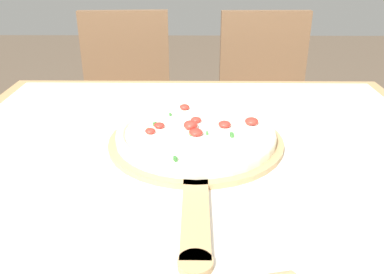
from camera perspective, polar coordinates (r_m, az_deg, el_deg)
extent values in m
cube|color=#A87F51|center=(0.87, 0.31, -3.37)|extent=(1.17, 1.04, 0.03)
cylinder|color=#A87F51|center=(1.56, -19.68, -6.83)|extent=(0.06, 0.06, 0.71)
cylinder|color=#A87F51|center=(1.55, 20.48, -7.02)|extent=(0.06, 0.06, 0.71)
cube|color=silver|center=(0.86, 0.31, -2.35)|extent=(1.09, 0.96, 0.00)
cylinder|color=tan|center=(0.90, 0.02, -0.57)|extent=(0.38, 0.38, 0.01)
cube|color=tan|center=(0.66, -0.23, -11.00)|extent=(0.04, 0.22, 0.01)
cylinder|color=tan|center=(0.58, -0.39, -17.37)|extent=(0.05, 0.05, 0.01)
cylinder|color=beige|center=(0.89, 0.02, 0.24)|extent=(0.35, 0.35, 0.02)
torus|color=beige|center=(0.89, 0.02, 0.71)|extent=(0.35, 0.35, 0.02)
cylinder|color=white|center=(0.89, 0.02, 0.80)|extent=(0.31, 0.31, 0.00)
ellipsoid|color=red|center=(1.01, -1.27, 4.25)|extent=(0.02, 0.02, 0.01)
ellipsoid|color=red|center=(0.90, -0.43, 1.71)|extent=(0.03, 0.03, 0.02)
ellipsoid|color=red|center=(0.91, -4.86, 1.65)|extent=(0.02, 0.02, 0.01)
ellipsoid|color=red|center=(0.93, 0.49, 2.43)|extent=(0.02, 0.02, 0.01)
ellipsoid|color=red|center=(0.91, 4.37, 1.82)|extent=(0.03, 0.03, 0.01)
ellipsoid|color=red|center=(0.87, 0.52, 0.68)|extent=(0.03, 0.03, 0.01)
ellipsoid|color=red|center=(0.88, -6.12, 0.86)|extent=(0.02, 0.02, 0.01)
ellipsoid|color=red|center=(0.93, 8.14, 2.22)|extent=(0.03, 0.03, 0.02)
cube|color=#387533|center=(0.89, -6.43, 0.97)|extent=(0.01, 0.01, 0.01)
cube|color=#387533|center=(0.87, 1.89, 0.54)|extent=(0.00, 0.01, 0.01)
cube|color=#387533|center=(0.97, -3.26, 3.17)|extent=(0.01, 0.01, 0.01)
cube|color=#387533|center=(0.92, -5.45, 1.81)|extent=(0.01, 0.01, 0.01)
cube|color=#387533|center=(0.87, -0.40, 0.53)|extent=(0.01, 0.01, 0.01)
cube|color=#387533|center=(0.76, -2.62, -3.08)|extent=(0.01, 0.01, 0.01)
cube|color=#387533|center=(0.91, -0.17, 1.84)|extent=(0.01, 0.01, 0.01)
cube|color=#387533|center=(0.86, 5.38, 0.29)|extent=(0.01, 0.01, 0.01)
cube|color=brown|center=(1.76, -9.34, 1.53)|extent=(0.43, 0.43, 0.02)
cube|color=brown|center=(1.85, -9.35, 10.37)|extent=(0.38, 0.06, 0.44)
cylinder|color=brown|center=(1.75, -14.53, -7.65)|extent=(0.04, 0.04, 0.44)
cylinder|color=brown|center=(1.71, -3.89, -7.52)|extent=(0.04, 0.04, 0.44)
cylinder|color=brown|center=(2.02, -13.02, -2.73)|extent=(0.04, 0.04, 0.44)
cylinder|color=brown|center=(1.99, -3.89, -2.53)|extent=(0.04, 0.04, 0.44)
cube|color=brown|center=(1.75, 10.26, 1.44)|extent=(0.41, 0.41, 0.02)
cube|color=brown|center=(1.85, 9.81, 10.31)|extent=(0.38, 0.05, 0.44)
cylinder|color=brown|center=(1.70, 5.28, -7.86)|extent=(0.04, 0.04, 0.44)
cylinder|color=brown|center=(1.76, 15.77, -7.51)|extent=(0.04, 0.04, 0.44)
cylinder|color=brown|center=(1.97, 4.37, -2.78)|extent=(0.04, 0.04, 0.44)
cylinder|color=brown|center=(2.03, 13.42, -2.65)|extent=(0.04, 0.04, 0.44)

